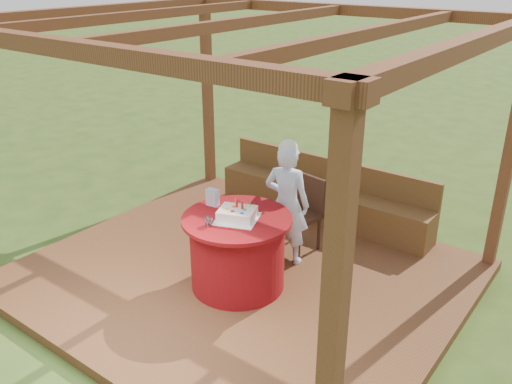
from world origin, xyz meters
TOP-DOWN VIEW (x-y plane):
  - ground at (0.00, 0.00)m, footprint 60.00×60.00m
  - deck at (0.00, 0.00)m, footprint 4.50×4.00m
  - pergola at (0.00, 0.00)m, footprint 4.50×4.00m
  - bench at (0.00, 1.72)m, footprint 3.00×0.42m
  - table at (0.12, -0.23)m, footprint 1.13×1.13m
  - chair at (0.22, 0.89)m, footprint 0.50×0.50m
  - elderly_woman at (0.23, 0.51)m, footprint 0.58×0.45m
  - birthday_cake at (0.15, -0.26)m, footprint 0.53×0.53m
  - gift_bag at (-0.27, -0.16)m, footprint 0.13×0.09m
  - drinking_glass at (0.02, -0.55)m, footprint 0.11×0.11m

SIDE VIEW (x-z plane):
  - ground at x=0.00m, z-range 0.00..0.00m
  - deck at x=0.00m, z-range 0.00..0.12m
  - bench at x=0.00m, z-range -0.02..0.79m
  - table at x=0.12m, z-range 0.13..0.93m
  - chair at x=0.22m, z-range 0.17..1.06m
  - elderly_woman at x=0.23m, z-range 0.12..1.57m
  - drinking_glass at x=0.02m, z-range 0.92..1.00m
  - birthday_cake at x=0.15m, z-range 0.88..1.07m
  - gift_bag at x=-0.27m, z-range 0.92..1.10m
  - pergola at x=0.00m, z-range 1.05..3.77m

